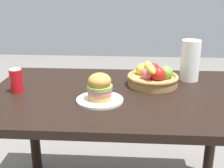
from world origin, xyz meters
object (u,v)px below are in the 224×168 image
at_px(plate, 100,100).
at_px(fruit_basket, 153,77).
at_px(paper_towel_roll, 190,61).
at_px(soda_can, 16,81).
at_px(sandwich, 100,86).

xyz_separation_m(plate, fruit_basket, (0.27, 0.26, 0.04)).
bearing_deg(paper_towel_roll, plate, -143.18).
bearing_deg(fruit_basket, soda_can, -167.86).
xyz_separation_m(plate, soda_can, (-0.45, 0.10, 0.06)).
bearing_deg(plate, sandwich, 180.00).
xyz_separation_m(sandwich, fruit_basket, (0.27, 0.26, -0.03)).
relative_size(soda_can, paper_towel_roll, 0.53).
bearing_deg(soda_can, paper_towel_roll, 15.85).
bearing_deg(paper_towel_roll, soda_can, -164.15).
bearing_deg(paper_towel_roll, sandwich, -143.18).
bearing_deg(fruit_basket, sandwich, -136.67).
relative_size(sandwich, soda_can, 1.04).
height_order(soda_can, paper_towel_roll, paper_towel_roll).
relative_size(plate, sandwich, 1.76).
height_order(plate, fruit_basket, fruit_basket).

